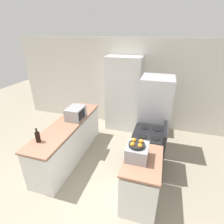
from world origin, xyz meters
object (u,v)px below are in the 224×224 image
stove (148,151)px  toaster_oven (137,152)px  fruit_bowl (137,144)px  refrigerator (154,116)px  pantry_cabinet (123,95)px  microwave (76,113)px  wine_bottle (38,137)px

stove → toaster_oven: size_ratio=2.85×
stove → fruit_bowl: fruit_bowl is taller
stove → refrigerator: size_ratio=0.57×
pantry_cabinet → microwave: 1.65m
pantry_cabinet → refrigerator: pantry_cabinet is taller
pantry_cabinet → toaster_oven: (0.81, -2.42, -0.06)m
stove → toaster_oven: 1.01m
pantry_cabinet → microwave: pantry_cabinet is taller
wine_bottle → fruit_bowl: (1.80, 0.05, 0.17)m
stove → microwave: size_ratio=2.29×
pantry_cabinet → toaster_oven: bearing=-71.6°
microwave → fruit_bowl: 1.85m
pantry_cabinet → microwave: size_ratio=4.65×
refrigerator → wine_bottle: 2.57m
pantry_cabinet → fruit_bowl: pantry_cabinet is taller
microwave → toaster_oven: 1.84m
stove → wine_bottle: (-1.93, -0.90, 0.54)m
pantry_cabinet → wine_bottle: pantry_cabinet is taller
toaster_oven → fruit_bowl: size_ratio=1.48×
refrigerator → wine_bottle: size_ratio=6.63×
refrigerator → stove: bearing=-92.3°
microwave → fruit_bowl: bearing=-32.1°
stove → refrigerator: 0.89m
fruit_bowl → toaster_oven: bearing=55.2°
pantry_cabinet → refrigerator: (0.96, -0.84, -0.14)m
wine_bottle → toaster_oven: 1.81m
microwave → toaster_oven: microwave is taller
refrigerator → fruit_bowl: (-0.17, -1.60, 0.24)m
pantry_cabinet → stove: size_ratio=2.03×
microwave → toaster_oven: (1.57, -0.96, -0.02)m
refrigerator → wine_bottle: bearing=-139.8°
pantry_cabinet → toaster_oven: pantry_cabinet is taller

